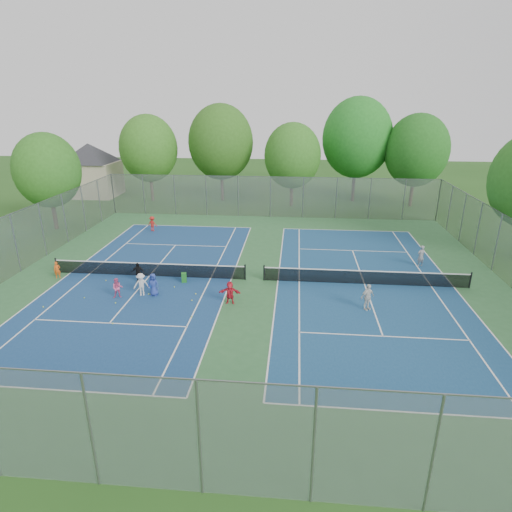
{
  "coord_description": "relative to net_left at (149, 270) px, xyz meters",
  "views": [
    {
      "loc": [
        2.49,
        -25.34,
        11.0
      ],
      "look_at": [
        0.0,
        1.0,
        1.3
      ],
      "focal_mm": 30.0,
      "sensor_mm": 36.0,
      "label": 1
    }
  ],
  "objects": [
    {
      "name": "court_left",
      "position": [
        0.0,
        0.0,
        -0.44
      ],
      "size": [
        10.97,
        23.77,
        0.01
      ],
      "primitive_type": "cube",
      "color": "navy",
      "rests_on": "court_pad"
    },
    {
      "name": "ball_crate",
      "position": [
        0.73,
        -1.76,
        -0.31
      ],
      "size": [
        0.44,
        0.44,
        0.29
      ],
      "primitive_type": "cube",
      "rotation": [
        0.0,
        0.0,
        -0.41
      ],
      "color": "blue",
      "rests_on": "ground"
    },
    {
      "name": "tennis_ball_4",
      "position": [
        3.7,
        -2.53,
        -0.42
      ],
      "size": [
        0.07,
        0.07,
        0.07
      ],
      "primitive_type": "sphere",
      "color": "#E2EF37",
      "rests_on": "ground"
    },
    {
      "name": "tree_side_w",
      "position": [
        -12.0,
        10.0,
        4.79
      ],
      "size": [
        5.6,
        5.6,
        8.47
      ],
      "color": "#443326",
      "rests_on": "ground"
    },
    {
      "name": "instructor",
      "position": [
        18.31,
        3.55,
        0.31
      ],
      "size": [
        0.66,
        0.56,
        1.53
      ],
      "primitive_type": "imported",
      "rotation": [
        0.0,
        0.0,
        3.56
      ],
      "color": "gray",
      "rests_on": "ground"
    },
    {
      "name": "tennis_ball_11",
      "position": [
        0.21,
        -6.48,
        -0.42
      ],
      "size": [
        0.07,
        0.07,
        0.07
      ],
      "primitive_type": "sphere",
      "color": "#CCEC36",
      "rests_on": "ground"
    },
    {
      "name": "court_right",
      "position": [
        14.0,
        0.0,
        -0.44
      ],
      "size": [
        10.97,
        23.77,
        0.01
      ],
      "primitive_type": "cube",
      "color": "navy",
      "rests_on": "court_pad"
    },
    {
      "name": "tree_ne",
      "position": [
        22.0,
        22.0,
        5.51
      ],
      "size": [
        6.6,
        6.6,
        9.77
      ],
      "color": "#443326",
      "rests_on": "ground"
    },
    {
      "name": "tennis_ball_6",
      "position": [
        -4.45,
        -5.01,
        -0.42
      ],
      "size": [
        0.07,
        0.07,
        0.07
      ],
      "primitive_type": "sphere",
      "color": "#D6E334",
      "rests_on": "ground"
    },
    {
      "name": "ground",
      "position": [
        7.0,
        0.0,
        -0.46
      ],
      "size": [
        120.0,
        120.0,
        0.0
      ],
      "primitive_type": "plane",
      "color": "#224D18",
      "rests_on": "ground"
    },
    {
      "name": "ball_hopper",
      "position": [
        2.54,
        -0.75,
        -0.14
      ],
      "size": [
        0.39,
        0.39,
        0.63
      ],
      "primitive_type": "cube",
      "rotation": [
        0.0,
        0.0,
        0.26
      ],
      "color": "#227E25",
      "rests_on": "ground"
    },
    {
      "name": "student_a",
      "position": [
        -5.85,
        -0.85,
        0.11
      ],
      "size": [
        0.49,
        0.42,
        1.12
      ],
      "primitive_type": "imported",
      "rotation": [
        0.0,
        0.0,
        0.45
      ],
      "color": "#E05515",
      "rests_on": "ground"
    },
    {
      "name": "tennis_ball_1",
      "position": [
        -2.53,
        -1.08,
        -0.42
      ],
      "size": [
        0.07,
        0.07,
        0.07
      ],
      "primitive_type": "sphere",
      "color": "gold",
      "rests_on": "ground"
    },
    {
      "name": "tree_nw",
      "position": [
        -7.0,
        22.0,
        5.44
      ],
      "size": [
        6.4,
        6.4,
        9.58
      ],
      "color": "#443326",
      "rests_on": "ground"
    },
    {
      "name": "student_c",
      "position": [
        0.53,
        -2.91,
        0.25
      ],
      "size": [
        1.01,
        0.73,
        1.41
      ],
      "primitive_type": "imported",
      "rotation": [
        0.0,
        0.0,
        0.24
      ],
      "color": "silver",
      "rests_on": "ground"
    },
    {
      "name": "tree_nl",
      "position": [
        1.0,
        23.0,
        6.09
      ],
      "size": [
        7.2,
        7.2,
        10.69
      ],
      "color": "#443326",
      "rests_on": "ground"
    },
    {
      "name": "student_d",
      "position": [
        -0.37,
        -0.99,
        0.2
      ],
      "size": [
        0.8,
        0.41,
        1.31
      ],
      "primitive_type": "imported",
      "rotation": [
        0.0,
        0.0,
        0.12
      ],
      "color": "black",
      "rests_on": "ground"
    },
    {
      "name": "tree_nr",
      "position": [
        16.0,
        24.0,
        6.59
      ],
      "size": [
        7.6,
        7.6,
        11.42
      ],
      "color": "#443326",
      "rests_on": "ground"
    },
    {
      "name": "tennis_ball_2",
      "position": [
        1.0,
        -2.8,
        -0.42
      ],
      "size": [
        0.07,
        0.07,
        0.07
      ],
      "primitive_type": "sphere",
      "color": "#E0F539",
      "rests_on": "ground"
    },
    {
      "name": "fence_north",
      "position": [
        7.0,
        16.0,
        1.54
      ],
      "size": [
        32.0,
        0.1,
        4.0
      ],
      "primitive_type": "cube",
      "color": "gray",
      "rests_on": "ground"
    },
    {
      "name": "fence_south",
      "position": [
        7.0,
        -16.0,
        1.54
      ],
      "size": [
        32.0,
        0.1,
        4.0
      ],
      "primitive_type": "cube",
      "color": "gray",
      "rests_on": "ground"
    },
    {
      "name": "tennis_ball_10",
      "position": [
        3.67,
        -3.41,
        -0.42
      ],
      "size": [
        0.07,
        0.07,
        0.07
      ],
      "primitive_type": "sphere",
      "color": "#EDF539",
      "rests_on": "ground"
    },
    {
      "name": "tennis_ball_9",
      "position": [
        -0.61,
        -4.14,
        -0.42
      ],
      "size": [
        0.07,
        0.07,
        0.07
      ],
      "primitive_type": "sphere",
      "color": "#BEE134",
      "rests_on": "ground"
    },
    {
      "name": "student_b",
      "position": [
        -0.75,
        -3.35,
        0.16
      ],
      "size": [
        0.71,
        0.62,
        1.24
      ],
      "primitive_type": "imported",
      "rotation": [
        0.0,
        0.0,
        0.29
      ],
      "color": "#D65386",
      "rests_on": "ground"
    },
    {
      "name": "tennis_ball_7",
      "position": [
        -2.71,
        -3.66,
        -0.42
      ],
      "size": [
        0.07,
        0.07,
        0.07
      ],
      "primitive_type": "sphere",
      "color": "#ACD030",
      "rests_on": "ground"
    },
    {
      "name": "house",
      "position": [
        -15.0,
        24.0,
        3.76
      ],
      "size": [
        11.03,
        11.03,
        7.3
      ],
      "color": "#B7A88C",
      "rests_on": "ground"
    },
    {
      "name": "court_pad",
      "position": [
        7.0,
        0.0,
        -0.45
      ],
      "size": [
        32.0,
        32.0,
        0.01
      ],
      "primitive_type": "cube",
      "color": "#2E6134",
      "rests_on": "ground"
    },
    {
      "name": "fence_west",
      "position": [
        -9.0,
        0.0,
        1.54
      ],
      "size": [
        0.1,
        32.0,
        4.0
      ],
      "primitive_type": "cube",
      "rotation": [
        0.0,
        0.0,
        1.57
      ],
      "color": "gray",
      "rests_on": "ground"
    },
    {
      "name": "tennis_ball_5",
      "position": [
        2.15,
        -1.66,
        -0.42
      ],
      "size": [
        0.07,
        0.07,
        0.07
      ],
      "primitive_type": "sphere",
      "color": "#C7F238",
      "rests_on": "ground"
    },
    {
      "name": "tennis_ball_3",
      "position": [
        1.2,
        -1.98,
        -0.42
      ],
      "size": [
        0.07,
        0.07,
        0.07
      ],
      "primitive_type": "sphere",
      "color": "#A0C32D",
      "rests_on": "ground"
    },
    {
      "name": "tree_nc",
      "position": [
        9.0,
        21.0,
        4.94
      ],
      "size": [
        6.0,
        6.0,
        8.85
      ],
      "color": "#443326",
      "rests_on": "ground"
    },
    {
      "name": "tennis_ball_8",
      "position": [
        0.9,
        -2.82,
        -0.42
      ],
      "size": [
        0.07,
        0.07,
        0.07
      ],
      "primitive_type": "sphere",
      "color": "#DBF238",
      "rests_on": "ground"
    },
    {
      "name": "student_e",
      "position": [
        1.25,
        -2.86,
        0.24
      ],
      "size": [
        0.72,
        0.5,
        1.4
      ],
      "primitive_type": "imported",
      "rotation": [
        0.0,
        0.0,
        -0.08
      ],
      "color": "navy",
      "rests_on": "ground"
    },
    {
      "name": "teen_court_b",
      "position": [
        13.6,
        -3.52,
        0.31
      ],
      "size": [
        0.96,
        0.8,
        1.54
      ],
      "primitive_type": "imported",
      "rotation": [
        0.0,
        0.0,
        0.58
      ],
      "color": "silver",
      "rests_on": "ground"
    },
    {
      "name": "student_f",
      "position": [
        5.93,
        -3.46,
        0.22
      ],
      "size": [
        1.25,
        0.41,
        1.35
      ],
      "primitive_type": "imported",
      "rotation": [
        0.0,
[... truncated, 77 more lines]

